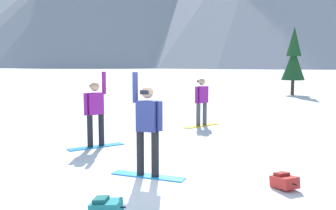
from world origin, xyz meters
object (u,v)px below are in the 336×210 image
Objects in this scene: backpack_red at (284,181)px; pine_tree_twin at (294,58)px; snowboarder_foreground at (147,128)px; snowboarder_midground at (95,112)px; backpack_teal at (106,207)px; snowboarder_background at (202,101)px.

backpack_red is 20.58m from pine_tree_twin.
snowboarder_midground is (-2.40, 1.85, -0.04)m from snowboarder_foreground.
snowboarder_midground is 3.62× the size of backpack_red.
backpack_red is at bearing -86.02° from pine_tree_twin.
backpack_teal is at bearing -135.81° from backpack_red.
backpack_red is 0.12× the size of pine_tree_twin.
pine_tree_twin is at bearing 82.32° from snowboarder_background.
backpack_teal is at bearing -82.72° from snowboarder_foreground.
pine_tree_twin reaches higher than snowboarder_foreground.
pine_tree_twin is (1.96, 14.54, 1.63)m from snowboarder_background.
snowboarder_foreground is at bearing -82.57° from snowboarder_background.
snowboarder_midground is at bearing -110.60° from snowboarder_background.
snowboarder_foreground is 6.18m from snowboarder_background.
snowboarder_background is 0.37× the size of pine_tree_twin.
pine_tree_twin is (0.91, 22.65, 2.39)m from backpack_teal.
snowboarder_background is 3.06× the size of backpack_teal.
snowboarder_foreground is 3.75× the size of backpack_teal.
snowboarder_midground is at bearing 124.68° from backpack_teal.
snowboarder_foreground is 3.73× the size of backpack_red.
pine_tree_twin reaches higher than backpack_teal.
backpack_teal is at bearing -82.60° from snowboarder_background.
snowboarder_foreground reaches higher than snowboarder_midground.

